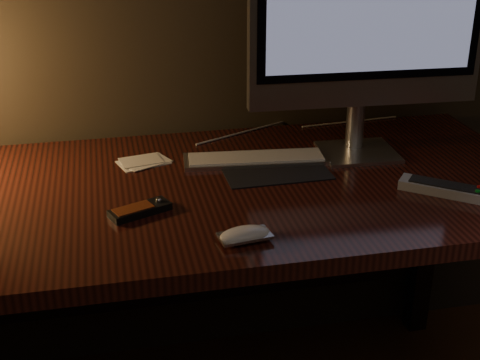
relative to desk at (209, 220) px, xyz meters
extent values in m
cube|color=#3A130D|center=(0.00, -0.07, 0.11)|extent=(1.60, 0.75, 0.04)
cube|color=black|center=(0.75, 0.25, -0.27)|extent=(0.06, 0.06, 0.71)
cube|color=black|center=(0.00, 0.27, -0.17)|extent=(1.48, 0.02, 0.51)
cube|color=silver|center=(0.41, 0.05, 0.13)|extent=(0.20, 0.18, 0.01)
cylinder|color=silver|center=(0.41, 0.08, 0.20)|extent=(0.05, 0.05, 0.13)
cube|color=silver|center=(0.41, 0.04, 0.51)|extent=(0.59, 0.06, 0.48)
cube|color=silver|center=(0.13, 0.06, 0.14)|extent=(0.38, 0.14, 0.01)
cube|color=black|center=(0.17, 0.00, 0.13)|extent=(0.26, 0.21, 0.00)
ellipsoid|color=white|center=(0.02, -0.34, 0.14)|extent=(0.11, 0.07, 0.02)
cube|color=black|center=(-0.18, -0.18, 0.14)|extent=(0.14, 0.10, 0.02)
cube|color=maroon|center=(-0.18, -0.18, 0.15)|extent=(0.09, 0.07, 0.00)
sphere|color=silver|center=(-0.18, -0.18, 0.15)|extent=(0.01, 0.01, 0.01)
cube|color=#949699|center=(0.52, -0.23, 0.14)|extent=(0.20, 0.18, 0.02)
cube|color=black|center=(0.52, -0.23, 0.15)|extent=(0.16, 0.14, 0.00)
cylinder|color=red|center=(0.52, -0.23, 0.15)|extent=(0.01, 0.01, 0.00)
cylinder|color=#0C8C19|center=(0.52, -0.23, 0.15)|extent=(0.01, 0.01, 0.00)
cylinder|color=gold|center=(0.52, -0.23, 0.15)|extent=(0.01, 0.01, 0.00)
cylinder|color=#1433BF|center=(0.52, -0.23, 0.15)|extent=(0.01, 0.01, 0.00)
cube|color=white|center=(-0.15, 0.10, 0.13)|extent=(0.14, 0.11, 0.01)
cylinder|color=white|center=(0.31, 0.26, 0.13)|extent=(0.62, 0.15, 0.01)
camera|label=1|loc=(-0.23, -1.48, 0.78)|focal=50.00mm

